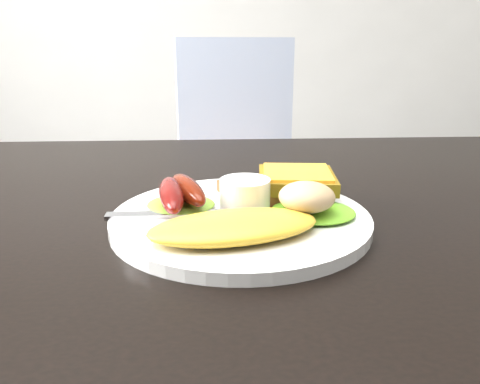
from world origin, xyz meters
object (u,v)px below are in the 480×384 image
dining_chair (239,193)px  person (254,159)px  dining_table (216,224)px  plate (241,219)px

dining_chair → person: 0.59m
dining_table → dining_chair: dining_table is taller
person → dining_table: bearing=90.9°
dining_table → person: 0.46m
dining_table → dining_chair: 1.03m
plate → dining_chair: bearing=87.0°
plate → person: bearing=83.3°
dining_table → person: person is taller
dining_chair → plate: size_ratio=1.58×
person → plate: person is taller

